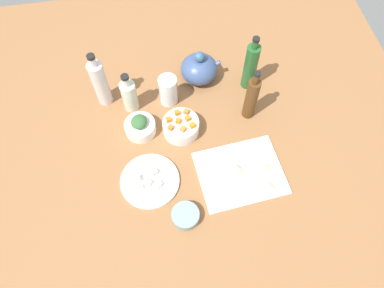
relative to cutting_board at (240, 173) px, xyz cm
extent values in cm
cube|color=#91603A|center=(-16.22, 12.79, -2.00)|extent=(190.00, 190.00, 3.00)
cube|color=white|center=(0.00, 0.00, 0.00)|extent=(33.41, 27.82, 1.00)
cylinder|color=white|center=(-33.76, 2.39, 0.10)|extent=(21.92, 21.92, 1.20)
cylinder|color=white|center=(-34.88, 24.77, 2.07)|extent=(12.11, 12.11, 5.14)
cylinder|color=white|center=(-19.06, 22.12, 2.63)|extent=(14.28, 14.28, 6.27)
cylinder|color=gray|center=(-22.92, -13.30, 1.44)|extent=(9.84, 9.84, 3.87)
ellipsoid|color=#3B5180|center=(-7.37, 47.55, 5.19)|extent=(15.64, 15.44, 11.37)
sphere|color=#365C84|center=(-7.37, 47.55, 12.62)|extent=(4.38, 4.38, 4.38)
cylinder|color=#3B5180|center=(-0.72, 47.55, 6.61)|extent=(5.38, 2.00, 3.93)
cylinder|color=silver|center=(-47.93, 42.34, 10.29)|extent=(6.01, 6.01, 21.59)
cylinder|color=silver|center=(-47.93, 42.34, 23.10)|extent=(2.71, 2.71, 4.02)
cylinder|color=black|center=(-47.93, 42.34, 25.70)|extent=(3.01, 3.01, 1.20)
cylinder|color=silver|center=(-37.40, 37.20, 6.64)|extent=(6.17, 6.17, 14.28)
cylinder|color=silver|center=(-37.40, 37.20, 15.81)|extent=(2.78, 2.78, 4.05)
cylinder|color=black|center=(-37.40, 37.20, 18.43)|extent=(3.09, 3.09, 1.20)
cylinder|color=#543317|center=(9.11, 25.72, 9.68)|extent=(4.87, 4.87, 20.36)
cylinder|color=#543317|center=(9.11, 25.72, 21.98)|extent=(2.19, 2.19, 4.24)
cylinder|color=black|center=(9.11, 25.72, 24.70)|extent=(2.44, 2.44, 1.20)
cylinder|color=#245D2C|center=(12.37, 40.62, 10.55)|extent=(5.46, 5.46, 22.10)
cylinder|color=#245D2C|center=(12.37, 40.62, 23.42)|extent=(2.46, 2.46, 3.65)
cylinder|color=black|center=(12.37, 40.62, 25.85)|extent=(2.73, 2.73, 1.20)
cylinder|color=white|center=(-21.78, 37.86, 6.16)|extent=(7.54, 7.54, 13.32)
cube|color=orange|center=(-18.69, 18.57, 6.67)|extent=(2.54, 2.54, 1.80)
cube|color=orange|center=(-19.94, 22.42, 6.67)|extent=(2.42, 2.42, 1.80)
cube|color=orange|center=(-19.87, 26.20, 6.67)|extent=(2.02, 2.02, 1.80)
cube|color=orange|center=(-14.92, 19.57, 6.67)|extent=(2.29, 2.29, 1.80)
cube|color=orange|center=(-16.18, 26.18, 6.67)|extent=(2.51, 2.51, 1.80)
cube|color=orange|center=(-16.16, 22.95, 6.67)|extent=(2.26, 2.26, 1.80)
cube|color=orange|center=(-23.31, 19.97, 6.67)|extent=(2.54, 2.54, 1.80)
cube|color=orange|center=(-23.54, 23.60, 6.67)|extent=(2.01, 2.01, 1.80)
ellipsoid|color=#366535|center=(-34.88, 24.77, 6.40)|extent=(8.01, 8.35, 3.53)
cube|color=white|center=(-31.86, 5.00, 1.80)|extent=(2.99, 2.99, 2.20)
cube|color=white|center=(-34.46, 1.11, 1.80)|extent=(3.09, 3.09, 2.20)
cube|color=silver|center=(-38.12, 3.36, 1.80)|extent=(2.40, 2.40, 2.20)
cube|color=white|center=(-30.85, -0.21, 1.80)|extent=(3.10, 3.10, 2.20)
cube|color=white|center=(-37.55, -0.60, 1.80)|extent=(2.76, 2.76, 2.20)
pyramid|color=beige|center=(-0.97, 0.89, 1.80)|extent=(4.70, 4.93, 2.60)
pyramid|color=beige|center=(9.52, 0.13, 1.63)|extent=(5.60, 5.47, 2.27)
pyramid|color=beige|center=(8.79, -7.94, 1.62)|extent=(6.61, 6.62, 2.24)
camera|label=1|loc=(-26.85, -50.68, 122.89)|focal=33.51mm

